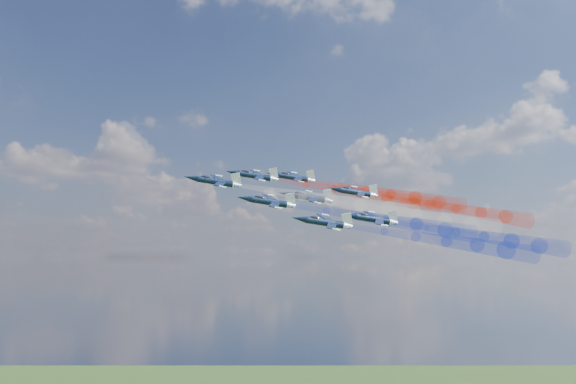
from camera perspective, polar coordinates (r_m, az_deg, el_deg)
jet_lead at (r=135.56m, az=-5.91°, el=0.85°), size 14.43×13.58×7.53m
trail_lead at (r=140.07m, az=3.55°, el=-0.67°), size 34.77×20.22×9.81m
jet_inner_left at (r=130.37m, az=-1.54°, el=-0.82°), size 14.43×13.58×7.53m
trail_inner_left at (r=136.73m, az=8.05°, el=-2.30°), size 34.77×20.22×9.81m
jet_inner_right at (r=146.32m, az=-2.73°, el=1.32°), size 14.43×13.58×7.53m
trail_inner_right at (r=151.89m, az=5.93°, el=-0.10°), size 34.77×20.22×9.81m
jet_outer_left at (r=123.99m, az=3.03°, el=-2.50°), size 14.43×13.58×7.53m
trail_outer_left at (r=132.24m, az=12.78°, el=-3.92°), size 34.77×20.22×9.81m
jet_center_third at (r=139.02m, az=1.65°, el=-0.44°), size 14.43×13.58×7.53m
trail_center_third at (r=146.44m, az=10.49°, el=-1.84°), size 34.77×20.22×9.81m
jet_outer_right at (r=156.87m, az=0.42°, el=1.19°), size 14.43×13.58×7.53m
trail_outer_right at (r=163.54m, az=8.37°, el=-0.13°), size 34.77×20.22×9.81m
jet_rear_left at (r=134.45m, az=6.89°, el=-2.20°), size 14.43×13.58×7.53m
trail_rear_left at (r=143.94m, az=15.65°, el=-3.50°), size 34.77×20.22×9.81m
jet_rear_right at (r=149.65m, az=5.47°, el=-0.02°), size 14.43×13.58×7.53m
trail_rear_right at (r=158.34m, az=13.48°, el=-1.34°), size 34.77×20.22×9.81m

